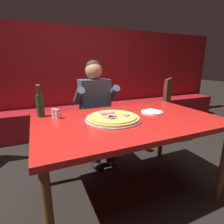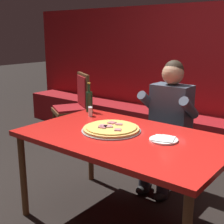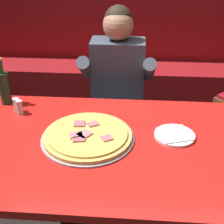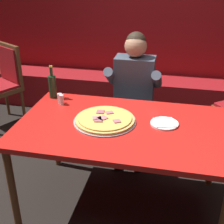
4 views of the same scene
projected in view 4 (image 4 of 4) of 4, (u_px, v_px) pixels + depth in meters
ground_plane at (122, 203)px, 2.66m from camera, size 24.00×24.00×0.00m
booth_wall_panel at (153, 36)px, 4.15m from camera, size 6.80×0.16×1.90m
booth_bench at (147, 95)px, 4.19m from camera, size 6.46×0.48×0.46m
main_dining_table at (123, 133)px, 2.35m from camera, size 1.59×0.97×0.76m
pizza at (105, 120)px, 2.36m from camera, size 0.48×0.48×0.05m
plate_white_paper at (164, 123)px, 2.33m from camera, size 0.21×0.21×0.02m
beer_bottle at (52, 86)px, 2.74m from camera, size 0.07×0.07×0.29m
shaker_oregano at (60, 99)px, 2.66m from camera, size 0.04×0.04×0.09m
shaker_black_pepper at (62, 100)px, 2.63m from camera, size 0.04×0.04×0.09m
diner_seated_blue_shirt at (133, 93)px, 3.01m from camera, size 0.53×0.53×1.27m
dining_chair_near_left at (3, 80)px, 3.74m from camera, size 0.60×0.60×0.98m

